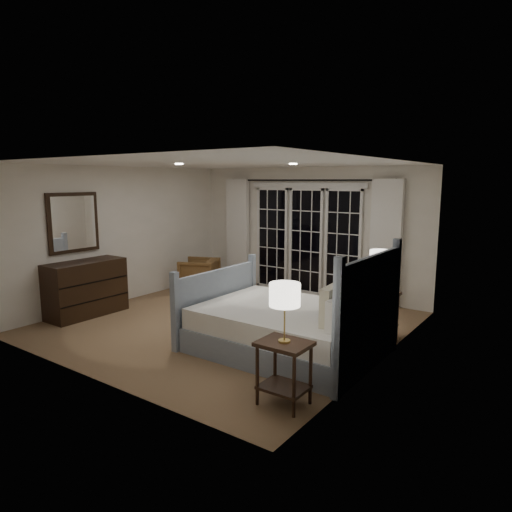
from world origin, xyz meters
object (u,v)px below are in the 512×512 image
Objects in this scene: armchair at (199,274)px; dresser at (86,288)px; lamp_left at (285,295)px; lamp_right at (381,259)px; nightstand_left at (284,363)px; nightstand_right at (379,308)px; bed at (289,326)px.

armchair is 0.56× the size of dresser.
lamp_right reaches higher than lamp_left.
lamp_left is 0.46× the size of dresser.
nightstand_right is (0.05, 2.47, 0.01)m from nightstand_left.
bed is 1.64m from lamp_right.
nightstand_right is at bearing 88.91° from lamp_left.
nightstand_left is 1.11× the size of lamp_left.
bed reaches higher than nightstand_left.
dresser reaches higher than armchair.
armchair is at bearing 150.56° from bed.
nightstand_right is at bearing 56.19° from armchair.
lamp_right is (-0.00, -0.00, 0.71)m from nightstand_right.
nightstand_right is 1.12× the size of lamp_right.
lamp_right is (0.77, 1.21, 0.81)m from bed.
lamp_left is at bearing -60.44° from bed.
bed reaches higher than lamp_right.
lamp_left reaches higher than dresser.
armchair is at bearing 82.02° from dresser.
nightstand_left is 2.58m from lamp_right.
dresser reaches higher than nightstand_right.
lamp_right is 4.80m from dresser.
nightstand_left is 4.42m from dresser.
lamp_right reaches higher than dresser.
lamp_right is (0.05, 2.47, 0.02)m from lamp_left.
lamp_right is at bearing 56.19° from armchair.
bed is 3.94× the size of lamp_right.
bed is at bearing -122.42° from nightstand_right.
nightstand_right is 4.12m from armchair.
armchair is 2.44m from dresser.
nightstand_left is 0.70m from lamp_left.
dresser is at bearing -158.26° from lamp_right.
nightstand_left is at bearing 26.57° from lamp_left.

